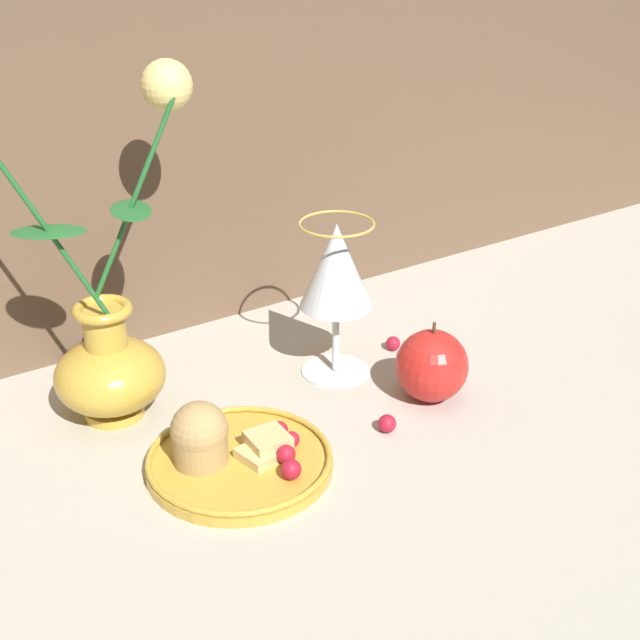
{
  "coord_description": "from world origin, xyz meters",
  "views": [
    {
      "loc": [
        -0.4,
        -0.68,
        0.51
      ],
      "look_at": [
        0.06,
        0.01,
        0.1
      ],
      "focal_mm": 50.0,
      "sensor_mm": 36.0,
      "label": 1
    }
  ],
  "objects_px": {
    "plate_with_pastries": "(229,452)",
    "apple_beside_vase": "(432,366)",
    "vase": "(106,327)",
    "wine_glass": "(336,272)"
  },
  "relations": [
    {
      "from": "plate_with_pastries",
      "to": "wine_glass",
      "type": "distance_m",
      "value": 0.24
    },
    {
      "from": "vase",
      "to": "apple_beside_vase",
      "type": "xyz_separation_m",
      "value": [
        0.3,
        -0.16,
        -0.06
      ]
    },
    {
      "from": "vase",
      "to": "plate_with_pastries",
      "type": "bearing_deg",
      "value": -70.59
    },
    {
      "from": "plate_with_pastries",
      "to": "apple_beside_vase",
      "type": "xyz_separation_m",
      "value": [
        0.25,
        -0.01,
        0.02
      ]
    },
    {
      "from": "wine_glass",
      "to": "apple_beside_vase",
      "type": "height_order",
      "value": "wine_glass"
    },
    {
      "from": "plate_with_pastries",
      "to": "apple_beside_vase",
      "type": "bearing_deg",
      "value": -1.2
    },
    {
      "from": "plate_with_pastries",
      "to": "wine_glass",
      "type": "xyz_separation_m",
      "value": [
        0.19,
        0.1,
        0.11
      ]
    },
    {
      "from": "vase",
      "to": "apple_beside_vase",
      "type": "distance_m",
      "value": 0.34
    },
    {
      "from": "wine_glass",
      "to": "apple_beside_vase",
      "type": "distance_m",
      "value": 0.15
    },
    {
      "from": "apple_beside_vase",
      "to": "plate_with_pastries",
      "type": "bearing_deg",
      "value": 178.8
    }
  ]
}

